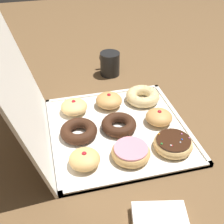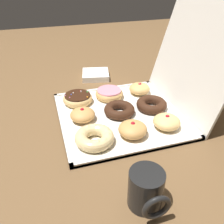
{
  "view_description": "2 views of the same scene",
  "coord_description": "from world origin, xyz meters",
  "px_view_note": "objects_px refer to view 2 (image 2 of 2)",
  "views": [
    {
      "loc": [
        -0.69,
        0.2,
        0.61
      ],
      "look_at": [
        0.04,
        0.01,
        0.05
      ],
      "focal_mm": 47.59,
      "sensor_mm": 36.0,
      "label": 1
    },
    {
      "loc": [
        0.68,
        -0.24,
        0.48
      ],
      "look_at": [
        0.02,
        -0.03,
        0.03
      ],
      "focal_mm": 37.98,
      "sensor_mm": 36.0,
      "label": 2
    }
  ],
  "objects_px": {
    "cruller_donut_2": "(94,137)",
    "jelly_filled_donut_1": "(83,115)",
    "jelly_filled_donut_6": "(140,89)",
    "chocolate_cake_ring_donut_7": "(151,104)",
    "donut_box": "(119,115)",
    "jelly_filled_donut_8": "(167,122)",
    "chocolate_cake_ring_donut_4": "(119,109)",
    "pink_frosted_donut_3": "(109,94)",
    "jelly_filled_donut_5": "(133,129)",
    "sprinkle_donut_0": "(78,98)",
    "napkin_stack": "(96,75)",
    "coffee_mug": "(146,189)"
  },
  "relations": [
    {
      "from": "jelly_filled_donut_1",
      "to": "jelly_filled_donut_6",
      "type": "relative_size",
      "value": 1.0
    },
    {
      "from": "jelly_filled_donut_6",
      "to": "napkin_stack",
      "type": "relative_size",
      "value": 0.69
    },
    {
      "from": "jelly_filled_donut_5",
      "to": "coffee_mug",
      "type": "distance_m",
      "value": 0.25
    },
    {
      "from": "chocolate_cake_ring_donut_4",
      "to": "coffee_mug",
      "type": "relative_size",
      "value": 1.11
    },
    {
      "from": "pink_frosted_donut_3",
      "to": "chocolate_cake_ring_donut_7",
      "type": "bearing_deg",
      "value": 45.4
    },
    {
      "from": "chocolate_cake_ring_donut_7",
      "to": "napkin_stack",
      "type": "distance_m",
      "value": 0.38
    },
    {
      "from": "jelly_filled_donut_1",
      "to": "jelly_filled_donut_6",
      "type": "distance_m",
      "value": 0.29
    },
    {
      "from": "jelly_filled_donut_1",
      "to": "jelly_filled_donut_6",
      "type": "bearing_deg",
      "value": 115.15
    },
    {
      "from": "jelly_filled_donut_1",
      "to": "jelly_filled_donut_6",
      "type": "xyz_separation_m",
      "value": [
        -0.12,
        0.26,
        -0.0
      ]
    },
    {
      "from": "pink_frosted_donut_3",
      "to": "jelly_filled_donut_6",
      "type": "xyz_separation_m",
      "value": [
        0.0,
        0.13,
        0.0
      ]
    },
    {
      "from": "jelly_filled_donut_1",
      "to": "jelly_filled_donut_5",
      "type": "height_order",
      "value": "jelly_filled_donut_5"
    },
    {
      "from": "jelly_filled_donut_8",
      "to": "jelly_filled_donut_5",
      "type": "bearing_deg",
      "value": -86.91
    },
    {
      "from": "cruller_donut_2",
      "to": "jelly_filled_donut_6",
      "type": "bearing_deg",
      "value": 135.23
    },
    {
      "from": "donut_box",
      "to": "sprinkle_donut_0",
      "type": "relative_size",
      "value": 3.74
    },
    {
      "from": "jelly_filled_donut_5",
      "to": "jelly_filled_donut_8",
      "type": "bearing_deg",
      "value": 93.09
    },
    {
      "from": "jelly_filled_donut_1",
      "to": "donut_box",
      "type": "bearing_deg",
      "value": 89.48
    },
    {
      "from": "cruller_donut_2",
      "to": "jelly_filled_donut_6",
      "type": "relative_size",
      "value": 1.4
    },
    {
      "from": "pink_frosted_donut_3",
      "to": "jelly_filled_donut_5",
      "type": "bearing_deg",
      "value": 0.83
    },
    {
      "from": "coffee_mug",
      "to": "sprinkle_donut_0",
      "type": "bearing_deg",
      "value": -172.32
    },
    {
      "from": "cruller_donut_2",
      "to": "coffee_mug",
      "type": "height_order",
      "value": "coffee_mug"
    },
    {
      "from": "chocolate_cake_ring_donut_4",
      "to": "jelly_filled_donut_5",
      "type": "bearing_deg",
      "value": 1.8
    },
    {
      "from": "chocolate_cake_ring_donut_7",
      "to": "donut_box",
      "type": "bearing_deg",
      "value": -89.45
    },
    {
      "from": "coffee_mug",
      "to": "jelly_filled_donut_6",
      "type": "bearing_deg",
      "value": 158.72
    },
    {
      "from": "sprinkle_donut_0",
      "to": "chocolate_cake_ring_donut_7",
      "type": "distance_m",
      "value": 0.28
    },
    {
      "from": "jelly_filled_donut_8",
      "to": "coffee_mug",
      "type": "xyz_separation_m",
      "value": [
        0.24,
        -0.18,
        0.02
      ]
    },
    {
      "from": "donut_box",
      "to": "jelly_filled_donut_8",
      "type": "bearing_deg",
      "value": 44.76
    },
    {
      "from": "jelly_filled_donut_6",
      "to": "chocolate_cake_ring_donut_7",
      "type": "relative_size",
      "value": 0.76
    },
    {
      "from": "jelly_filled_donut_1",
      "to": "cruller_donut_2",
      "type": "distance_m",
      "value": 0.13
    },
    {
      "from": "pink_frosted_donut_3",
      "to": "jelly_filled_donut_8",
      "type": "height_order",
      "value": "jelly_filled_donut_8"
    },
    {
      "from": "cruller_donut_2",
      "to": "jelly_filled_donut_1",
      "type": "bearing_deg",
      "value": -175.59
    },
    {
      "from": "donut_box",
      "to": "jelly_filled_donut_8",
      "type": "distance_m",
      "value": 0.18
    },
    {
      "from": "donut_box",
      "to": "sprinkle_donut_0",
      "type": "bearing_deg",
      "value": -134.12
    },
    {
      "from": "jelly_filled_donut_8",
      "to": "cruller_donut_2",
      "type": "bearing_deg",
      "value": -88.31
    },
    {
      "from": "chocolate_cake_ring_donut_7",
      "to": "jelly_filled_donut_8",
      "type": "distance_m",
      "value": 0.12
    },
    {
      "from": "pink_frosted_donut_3",
      "to": "jelly_filled_donut_5",
      "type": "xyz_separation_m",
      "value": [
        0.26,
        0.0,
        0.0
      ]
    },
    {
      "from": "cruller_donut_2",
      "to": "chocolate_cake_ring_donut_7",
      "type": "distance_m",
      "value": 0.28
    },
    {
      "from": "sprinkle_donut_0",
      "to": "jelly_filled_donut_1",
      "type": "relative_size",
      "value": 1.32
    },
    {
      "from": "jelly_filled_donut_1",
      "to": "jelly_filled_donut_8",
      "type": "height_order",
      "value": "same"
    },
    {
      "from": "sprinkle_donut_0",
      "to": "napkin_stack",
      "type": "height_order",
      "value": "sprinkle_donut_0"
    },
    {
      "from": "coffee_mug",
      "to": "napkin_stack",
      "type": "xyz_separation_m",
      "value": [
        -0.73,
        0.06,
        -0.04
      ]
    },
    {
      "from": "chocolate_cake_ring_donut_7",
      "to": "coffee_mug",
      "type": "relative_size",
      "value": 1.13
    },
    {
      "from": "chocolate_cake_ring_donut_4",
      "to": "jelly_filled_donut_6",
      "type": "relative_size",
      "value": 1.29
    },
    {
      "from": "coffee_mug",
      "to": "pink_frosted_donut_3",
      "type": "bearing_deg",
      "value": 173.01
    },
    {
      "from": "chocolate_cake_ring_donut_4",
      "to": "chocolate_cake_ring_donut_7",
      "type": "xyz_separation_m",
      "value": [
        0.0,
        0.13,
        0.0
      ]
    },
    {
      "from": "jelly_filled_donut_1",
      "to": "chocolate_cake_ring_donut_7",
      "type": "xyz_separation_m",
      "value": [
        -0.0,
        0.26,
        -0.0
      ]
    },
    {
      "from": "donut_box",
      "to": "chocolate_cake_ring_donut_4",
      "type": "distance_m",
      "value": 0.02
    },
    {
      "from": "chocolate_cake_ring_donut_4",
      "to": "napkin_stack",
      "type": "height_order",
      "value": "chocolate_cake_ring_donut_4"
    },
    {
      "from": "jelly_filled_donut_1",
      "to": "jelly_filled_donut_5",
      "type": "distance_m",
      "value": 0.19
    },
    {
      "from": "pink_frosted_donut_3",
      "to": "jelly_filled_donut_1",
      "type": "bearing_deg",
      "value": -46.48
    },
    {
      "from": "jelly_filled_donut_8",
      "to": "pink_frosted_donut_3",
      "type": "bearing_deg",
      "value": -153.78
    }
  ]
}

